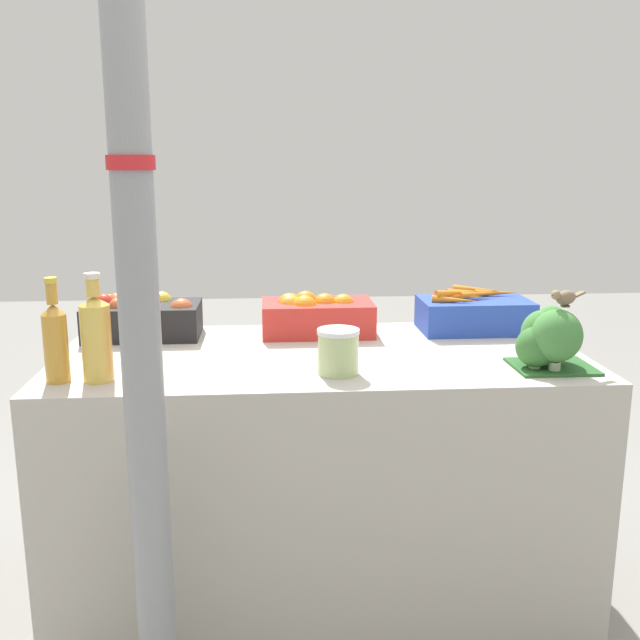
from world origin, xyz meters
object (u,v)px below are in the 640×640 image
apple_crate (141,317)px  juice_bottle_amber (55,340)px  pickle_jar (338,352)px  sparrow_bird (565,297)px  juice_bottle_ruby (144,332)px  juice_bottle_golden (96,336)px  carrot_crate (474,313)px  broccoli_pile (548,338)px  orange_crate (315,315)px  support_pole (133,201)px

apple_crate → juice_bottle_amber: size_ratio=1.33×
pickle_jar → sparrow_bird: sparrow_bird is taller
juice_bottle_ruby → juice_bottle_amber: bearing=-180.0°
apple_crate → sparrow_bird: (1.22, -0.47, 0.14)m
juice_bottle_golden → sparrow_bird: 1.26m
juice_bottle_amber → juice_bottle_ruby: juice_bottle_ruby is taller
apple_crate → juice_bottle_amber: (-0.13, -0.48, 0.05)m
carrot_crate → juice_bottle_amber: 1.34m
broccoli_pile → pickle_jar: 0.59m
sparrow_bird → orange_crate: bearing=-64.9°
carrot_crate → juice_bottle_golden: size_ratio=1.28×
sparrow_bird → juice_bottle_ruby: bearing=-28.6°
support_pole → carrot_crate: size_ratio=6.94×
orange_crate → broccoli_pile: bearing=-36.1°
sparrow_bird → carrot_crate: bearing=-106.1°
broccoli_pile → sparrow_bird: (0.03, -0.02, 0.12)m
apple_crate → juice_bottle_ruby: (0.09, -0.48, 0.06)m
orange_crate → sparrow_bird: sparrow_bird is taller
support_pole → sparrow_bird: support_pole is taller
juice_bottle_amber → sparrow_bird: juice_bottle_amber is taller
broccoli_pile → pickle_jar: (-0.59, -0.01, -0.02)m
support_pole → pickle_jar: 0.71m
juice_bottle_ruby → carrot_crate: bearing=25.2°
support_pole → juice_bottle_amber: bearing=131.0°
apple_crate → carrot_crate: size_ratio=1.00×
juice_bottle_ruby → apple_crate: bearing=100.8°
juice_bottle_amber → support_pole: bearing=-49.0°
orange_crate → juice_bottle_ruby: size_ratio=1.22×
support_pole → juice_bottle_amber: support_pole is taller
support_pole → apple_crate: bearing=100.0°
apple_crate → juice_bottle_ruby: 0.50m
broccoli_pile → juice_bottle_ruby: (-1.10, -0.03, 0.04)m
broccoli_pile → pickle_jar: broccoli_pile is taller
carrot_crate → orange_crate: bearing=-179.6°
apple_crate → broccoli_pile: bearing=-21.0°
juice_bottle_amber → pickle_jar: bearing=1.1°
broccoli_pile → juice_bottle_golden: size_ratio=0.78×
support_pole → juice_bottle_golden: (-0.17, 0.32, -0.36)m
orange_crate → juice_bottle_amber: 0.86m
orange_crate → broccoli_pile: 0.76m
orange_crate → sparrow_bird: bearing=-35.8°
juice_bottle_amber → juice_bottle_golden: 0.10m
juice_bottle_golden → pickle_jar: juice_bottle_golden is taller
carrot_crate → broccoli_pile: broccoli_pile is taller
broccoli_pile → juice_bottle_ruby: bearing=-178.5°
juice_bottle_amber → sparrow_bird: (1.36, 0.01, 0.09)m
carrot_crate → apple_crate: bearing=179.9°
apple_crate → juice_bottle_ruby: size_ratio=1.22×
juice_bottle_amber → sparrow_bird: 1.36m
carrot_crate → sparrow_bird: bearing=-77.0°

